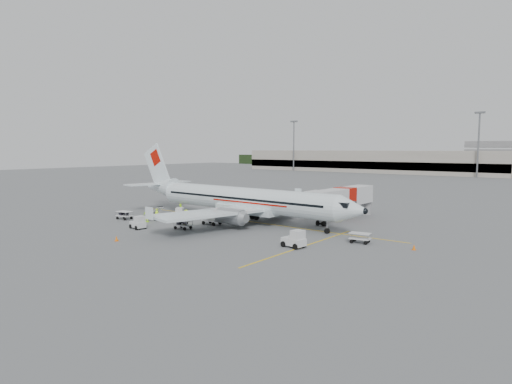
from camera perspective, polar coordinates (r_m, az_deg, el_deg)
ground at (r=57.70m, az=-1.23°, el=-3.91°), size 360.00×360.00×0.00m
stripe_lead at (r=57.69m, az=-1.23°, el=-3.91°), size 44.00×0.20×0.01m
stripe_cross at (r=43.28m, az=6.40°, el=-7.21°), size 0.20×20.00×0.01m
terminal_west at (r=189.90m, az=14.66°, el=4.00°), size 110.00×22.00×9.00m
treeline at (r=221.93m, az=28.94°, el=3.31°), size 300.00×3.00×6.00m
mast_west at (r=193.60m, az=5.05°, el=6.12°), size 3.20×1.20×22.00m
mast_center at (r=164.85m, az=27.52°, el=5.56°), size 3.20×1.20×22.00m
aircraft at (r=56.58m, az=-1.66°, el=1.18°), size 38.22×30.27×10.36m
jet_bridge at (r=59.84m, az=11.74°, el=-1.53°), size 3.53×17.02×4.45m
belt_loader at (r=60.83m, az=-13.03°, el=-2.41°), size 4.73×3.36×2.40m
tug_fore at (r=42.60m, az=5.04°, el=-6.19°), size 2.44×1.60×1.77m
tug_mid at (r=54.19m, az=-15.50°, el=-3.90°), size 2.22×1.46×1.60m
tug_aft at (r=59.98m, az=-10.56°, el=-2.84°), size 2.47×2.21×1.66m
cart_loaded_a at (r=52.67m, az=-9.72°, el=-4.32°), size 2.25×1.51×1.10m
cart_loaded_b at (r=61.85m, az=-17.15°, el=-2.98°), size 2.30×1.48×1.15m
cart_empty_a at (r=55.28m, az=-5.93°, el=-3.70°), size 2.49×1.52×1.28m
cart_empty_b at (r=45.61m, az=13.70°, el=-5.98°), size 2.24×1.54×1.08m
cone_nose at (r=44.15m, az=20.32°, el=-6.90°), size 0.35×0.35×0.57m
cone_port at (r=72.15m, az=8.61°, el=-1.75°), size 0.43×0.43×0.70m
cone_stbd at (r=47.68m, az=-18.11°, el=-5.88°), size 0.37×0.37×0.61m
crew_a at (r=59.66m, az=-13.10°, el=-2.95°), size 0.66×0.50×1.64m
crew_b at (r=64.47m, az=-10.06°, el=-2.26°), size 0.99×0.94×1.60m
crew_c at (r=56.87m, az=-9.29°, el=-3.23°), size 0.67×1.15×1.76m
crew_d at (r=58.66m, az=-14.34°, el=-3.05°), size 1.13×0.78×1.78m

